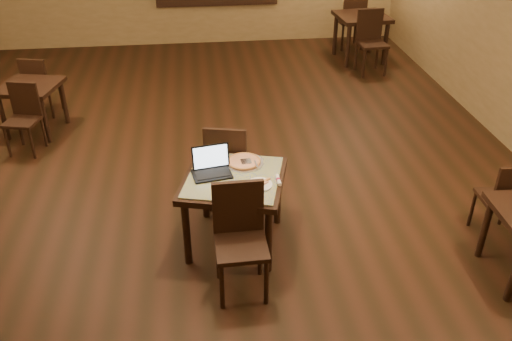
{
  "coord_description": "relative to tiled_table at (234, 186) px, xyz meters",
  "views": [
    {
      "loc": [
        -0.02,
        -5.69,
        3.41
      ],
      "look_at": [
        0.49,
        -1.48,
        0.85
      ],
      "focal_mm": 38.0,
      "sensor_mm": 36.0,
      "label": 1
    }
  ],
  "objects": [
    {
      "name": "other_table_b_chair_far",
      "position": [
        -2.51,
        3.28,
        -0.16
      ],
      "size": [
        0.46,
        0.46,
        0.88
      ],
      "rotation": [
        0.0,
        0.0,
        2.9
      ],
      "color": "black",
      "rests_on": "ground"
    },
    {
      "name": "other_table_b",
      "position": [
        -2.5,
        2.76,
        -0.09
      ],
      "size": [
        0.88,
        0.88,
        0.68
      ],
      "rotation": [
        0.0,
        0.0,
        -0.24
      ],
      "color": "black",
      "rests_on": "ground"
    },
    {
      "name": "laptop",
      "position": [
        -0.2,
        0.11,
        0.17
      ],
      "size": [
        0.4,
        0.34,
        0.24
      ],
      "rotation": [
        0.0,
        0.0,
        0.17
      ],
      "color": "black",
      "rests_on": "tiled_table"
    },
    {
      "name": "other_table_a",
      "position": [
        2.72,
        5.08,
        0.02
      ],
      "size": [
        0.94,
        0.94,
        0.82
      ],
      "rotation": [
        0.0,
        0.0,
        0.08
      ],
      "color": "black",
      "rests_on": "ground"
    },
    {
      "name": "pizza_slice",
      "position": [
        0.22,
        -0.18,
        0.13
      ],
      "size": [
        0.24,
        0.24,
        0.02
      ],
      "primitive_type": null,
      "rotation": [
        0.0,
        0.0,
        0.66
      ],
      "color": "beige",
      "rests_on": "plate"
    },
    {
      "name": "pizza_pan",
      "position": [
        0.12,
        0.24,
        0.11
      ],
      "size": [
        0.38,
        0.38,
        0.01
      ],
      "primitive_type": "cylinder",
      "color": "silver",
      "rests_on": "tiled_table"
    },
    {
      "name": "other_table_a_chair_near",
      "position": [
        2.71,
        4.46,
        -0.06
      ],
      "size": [
        0.49,
        0.49,
        1.06
      ],
      "rotation": [
        0.0,
        0.0,
        0.08
      ],
      "color": "black",
      "rests_on": "ground"
    },
    {
      "name": "chair_main_far",
      "position": [
        -0.02,
        0.61,
        -0.09
      ],
      "size": [
        0.52,
        0.52,
        1.0
      ],
      "rotation": [
        0.0,
        0.0,
        2.91
      ],
      "color": "black",
      "rests_on": "ground"
    },
    {
      "name": "tiled_table",
      "position": [
        0.0,
        0.0,
        0.0
      ],
      "size": [
        1.13,
        1.13,
        0.76
      ],
      "rotation": [
        0.0,
        0.0,
        -0.26
      ],
      "color": "black",
      "rests_on": "ground"
    },
    {
      "name": "pizza_whole",
      "position": [
        0.12,
        0.24,
        0.12
      ],
      "size": [
        0.33,
        0.33,
        0.02
      ],
      "color": "beige",
      "rests_on": "pizza_pan"
    },
    {
      "name": "napkin_roll",
      "position": [
        0.4,
        -0.14,
        0.12
      ],
      "size": [
        0.04,
        0.16,
        0.04
      ],
      "rotation": [
        0.0,
        0.0,
        0.0
      ],
      "color": "white",
      "rests_on": "tiled_table"
    },
    {
      "name": "other_table_a_chair_far",
      "position": [
        2.72,
        5.69,
        -0.06
      ],
      "size": [
        0.49,
        0.49,
        1.06
      ],
      "rotation": [
        0.0,
        0.0,
        3.22
      ],
      "color": "black",
      "rests_on": "ground"
    },
    {
      "name": "plate",
      "position": [
        0.22,
        -0.18,
        0.11
      ],
      "size": [
        0.24,
        0.24,
        0.01
      ],
      "primitive_type": "cylinder",
      "color": "white",
      "rests_on": "tiled_table"
    },
    {
      "name": "other_table_c_chair_far",
      "position": [
        2.6,
        -0.28,
        -0.15
      ],
      "size": [
        0.41,
        0.41,
        0.91
      ],
      "rotation": [
        0.0,
        0.0,
        3.1
      ],
      "color": "black",
      "rests_on": "ground"
    },
    {
      "name": "ground",
      "position": [
        -0.28,
        1.41,
        -0.66
      ],
      "size": [
        10.0,
        10.0,
        0.0
      ],
      "primitive_type": "plane",
      "color": "black",
      "rests_on": "ground"
    },
    {
      "name": "chair_main_near",
      "position": [
        -0.0,
        -0.61,
        -0.09
      ],
      "size": [
        0.45,
        0.45,
        1.02
      ],
      "rotation": [
        0.0,
        0.0,
        0.02
      ],
      "color": "black",
      "rests_on": "ground"
    },
    {
      "name": "other_table_b_chair_near",
      "position": [
        -2.48,
        2.24,
        -0.16
      ],
      "size": [
        0.46,
        0.46,
        0.88
      ],
      "rotation": [
        0.0,
        0.0,
        -0.24
      ],
      "color": "black",
      "rests_on": "ground"
    },
    {
      "name": "spatula",
      "position": [
        0.14,
        0.22,
        0.13
      ],
      "size": [
        0.12,
        0.25,
        0.01
      ],
      "primitive_type": "cube",
      "rotation": [
        0.0,
        0.0,
        0.09
      ],
      "color": "silver",
      "rests_on": "pizza_whole"
    }
  ]
}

